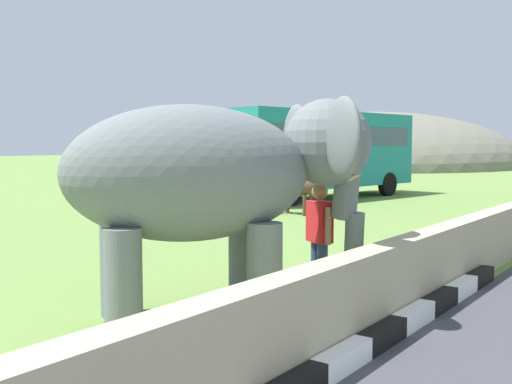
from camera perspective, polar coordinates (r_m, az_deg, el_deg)
barrier_parapet at (r=5.48m, az=1.29°, el=-13.55°), size 28.00×0.36×1.00m
elephant at (r=7.60m, az=-3.68°, el=1.56°), size 3.93×3.66×2.81m
person_handler at (r=8.62m, az=6.01°, el=-4.01°), size 0.43×0.59×1.66m
bus_teal at (r=24.73m, az=6.19°, el=4.20°), size 9.91×4.05×3.50m
cow_near at (r=19.02m, az=3.67°, el=0.49°), size 0.65×1.89×1.23m
hill_east at (r=63.23m, az=11.35°, el=2.42°), size 35.62×28.49×10.99m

